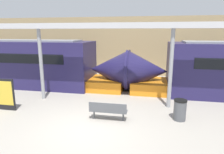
# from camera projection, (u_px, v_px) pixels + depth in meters

# --- Properties ---
(ground_plane) EXTENTS (60.00, 60.00, 0.00)m
(ground_plane) POSITION_uv_depth(u_px,v_px,m) (88.00, 127.00, 7.97)
(ground_plane) COLOR #A8A093
(station_wall) EXTENTS (56.00, 0.20, 5.00)m
(station_wall) POSITION_uv_depth(u_px,v_px,m) (124.00, 46.00, 17.41)
(station_wall) COLOR tan
(station_wall) RESTS_ON ground_plane
(bench_near) EXTENTS (1.62, 0.45, 0.83)m
(bench_near) POSITION_uv_depth(u_px,v_px,m) (108.00, 110.00, 8.48)
(bench_near) COLOR #4C4F54
(bench_near) RESTS_ON ground_plane
(trash_bin) EXTENTS (0.55, 0.55, 0.91)m
(trash_bin) POSITION_uv_depth(u_px,v_px,m) (180.00, 110.00, 8.56)
(trash_bin) COLOR #4C4F54
(trash_bin) RESTS_ON ground_plane
(poster_board) EXTENTS (0.90, 0.07, 1.56)m
(poster_board) POSITION_uv_depth(u_px,v_px,m) (6.00, 94.00, 9.59)
(poster_board) COLOR black
(poster_board) RESTS_ON ground_plane
(support_column_near) EXTENTS (0.20, 0.20, 3.89)m
(support_column_near) POSITION_uv_depth(u_px,v_px,m) (171.00, 69.00, 9.72)
(support_column_near) COLOR gray
(support_column_near) RESTS_ON ground_plane
(support_column_far) EXTENTS (0.20, 0.20, 3.89)m
(support_column_far) POSITION_uv_depth(u_px,v_px,m) (41.00, 65.00, 11.01)
(support_column_far) COLOR gray
(support_column_far) RESTS_ON ground_plane
(canopy_beam) EXTENTS (28.00, 0.60, 0.28)m
(canopy_beam) POSITION_uv_depth(u_px,v_px,m) (174.00, 25.00, 9.25)
(canopy_beam) COLOR #B7B7BC
(canopy_beam) RESTS_ON support_column_near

